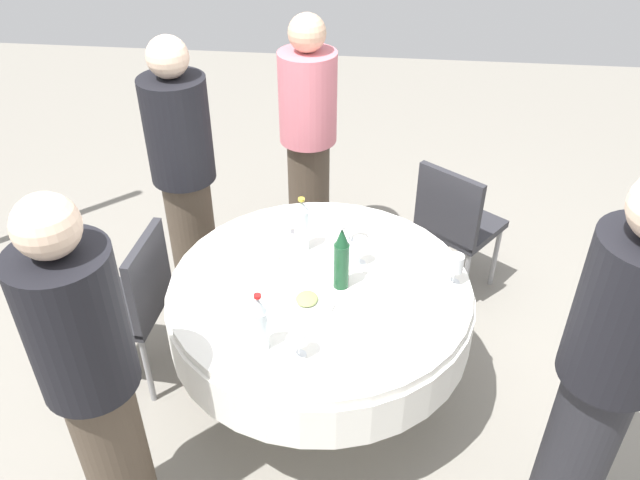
{
  "coord_description": "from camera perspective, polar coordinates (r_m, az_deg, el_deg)",
  "views": [
    {
      "loc": [
        -2.19,
        -0.24,
        2.56
      ],
      "look_at": [
        0.0,
        0.0,
        0.98
      ],
      "focal_mm": 35.81,
      "sensor_mm": 36.0,
      "label": 1
    }
  ],
  "objects": [
    {
      "name": "ground_plane",
      "position": [
        3.37,
        0.0,
        -13.58
      ],
      "size": [
        10.0,
        10.0,
        0.0
      ],
      "primitive_type": "plane",
      "color": "gray"
    },
    {
      "name": "dining_table",
      "position": [
        2.95,
        0.0,
        -6.07
      ],
      "size": [
        1.38,
        1.38,
        0.74
      ],
      "color": "white",
      "rests_on": "ground_plane"
    },
    {
      "name": "bottle_dark_green_near",
      "position": [
        2.75,
        1.93,
        -1.68
      ],
      "size": [
        0.07,
        0.07,
        0.32
      ],
      "color": "#194728",
      "rests_on": "dining_table"
    },
    {
      "name": "bottle_clear_north",
      "position": [
        2.49,
        -5.43,
        -7.43
      ],
      "size": [
        0.07,
        0.07,
        0.27
      ],
      "color": "silver",
      "rests_on": "dining_table"
    },
    {
      "name": "bottle_clear_far",
      "position": [
        2.99,
        -1.63,
        1.31
      ],
      "size": [
        0.07,
        0.07,
        0.28
      ],
      "color": "silver",
      "rests_on": "dining_table"
    },
    {
      "name": "wine_glass_mid",
      "position": [
        2.46,
        -1.93,
        -8.68
      ],
      "size": [
        0.08,
        0.08,
        0.14
      ],
      "color": "white",
      "rests_on": "dining_table"
    },
    {
      "name": "wine_glass_left",
      "position": [
        2.85,
        12.04,
        -2.11
      ],
      "size": [
        0.07,
        0.07,
        0.15
      ],
      "color": "white",
      "rests_on": "dining_table"
    },
    {
      "name": "wine_glass_inner",
      "position": [
        3.05,
        2.85,
        1.44
      ],
      "size": [
        0.07,
        0.07,
        0.15
      ],
      "color": "white",
      "rests_on": "dining_table"
    },
    {
      "name": "wine_glass_rear",
      "position": [
        2.92,
        3.58,
        -0.65
      ],
      "size": [
        0.06,
        0.06,
        0.14
      ],
      "color": "white",
      "rests_on": "dining_table"
    },
    {
      "name": "wine_glass_right",
      "position": [
        3.11,
        -2.7,
        1.96
      ],
      "size": [
        0.06,
        0.06,
        0.13
      ],
      "color": "white",
      "rests_on": "dining_table"
    },
    {
      "name": "plate_right",
      "position": [
        3.01,
        -6.08,
        -1.52
      ],
      "size": [
        0.26,
        0.26,
        0.02
      ],
      "color": "white",
      "rests_on": "dining_table"
    },
    {
      "name": "plate_outer",
      "position": [
        2.74,
        -1.17,
        -5.49
      ],
      "size": [
        0.24,
        0.24,
        0.04
      ],
      "color": "white",
      "rests_on": "dining_table"
    },
    {
      "name": "plate_east",
      "position": [
        2.92,
        7.57,
        -2.92
      ],
      "size": [
        0.2,
        0.2,
        0.02
      ],
      "color": "white",
      "rests_on": "dining_table"
    },
    {
      "name": "plate_west",
      "position": [
        2.77,
        -7.84,
        -5.48
      ],
      "size": [
        0.23,
        0.23,
        0.02
      ],
      "color": "white",
      "rests_on": "dining_table"
    },
    {
      "name": "knife_north",
      "position": [
        3.24,
        0.74,
        1.61
      ],
      "size": [
        0.11,
        0.16,
        0.0
      ],
      "primitive_type": "cube",
      "rotation": [
        0.0,
        0.0,
        2.14
      ],
      "color": "silver",
      "rests_on": "dining_table"
    },
    {
      "name": "person_near",
      "position": [
        3.88,
        -1.06,
        8.99
      ],
      "size": [
        0.34,
        0.34,
        1.56
      ],
      "rotation": [
        0.0,
        0.0,
        -1.4
      ],
      "color": "#4C3F33",
      "rests_on": "ground_plane"
    },
    {
      "name": "person_north",
      "position": [
        2.46,
        -19.69,
        -11.5
      ],
      "size": [
        0.34,
        0.34,
        1.59
      ],
      "rotation": [
        0.0,
        0.0,
        0.78
      ],
      "color": "#4C3F33",
      "rests_on": "ground_plane"
    },
    {
      "name": "person_far",
      "position": [
        2.47,
        24.2,
        -10.72
      ],
      "size": [
        0.34,
        0.34,
        1.69
      ],
      "rotation": [
        0.0,
        0.0,
        2.66
      ],
      "color": "#26262B",
      "rests_on": "ground_plane"
    },
    {
      "name": "person_mid",
      "position": [
        3.51,
        -12.0,
        5.5
      ],
      "size": [
        0.34,
        0.34,
        1.6
      ],
      "rotation": [
        0.0,
        0.0,
        -0.7
      ],
      "color": "#4C3F33",
      "rests_on": "ground_plane"
    },
    {
      "name": "chair_inner",
      "position": [
        3.24,
        -16.34,
        -5.02
      ],
      "size": [
        0.42,
        0.42,
        0.87
      ],
      "rotation": [
        0.0,
        0.0,
        -0.05
      ],
      "color": "#2D2D33",
      "rests_on": "ground_plane"
    },
    {
      "name": "chair_rear",
      "position": [
        3.73,
        11.97,
        1.7
      ],
      "size": [
        0.56,
        0.56,
        0.87
      ],
      "rotation": [
        0.0,
        0.0,
        4.07
      ],
      "color": "#2D2D33",
      "rests_on": "ground_plane"
    }
  ]
}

